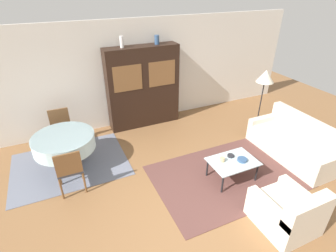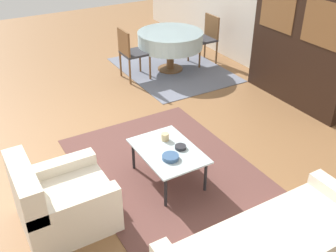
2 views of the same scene
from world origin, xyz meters
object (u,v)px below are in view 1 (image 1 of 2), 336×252
armchair (288,212)px  vase_tall (122,42)px  cup (222,159)px  bowl_small (231,156)px  display_cabinet (143,87)px  coffee_table (233,163)px  dining_chair_far (61,127)px  dining_table (64,142)px  dining_chair_near (69,168)px  vase_short (157,40)px  bowl (242,160)px  couch (295,144)px  floor_lamp (265,78)px

armchair → vase_tall: (-1.32, 4.20, 1.92)m
armchair → cup: (-0.29, 1.39, 0.17)m
bowl_small → display_cabinet: bearing=106.5°
coffee_table → dining_chair_far: dining_chair_far is taller
dining_chair_far → dining_table: bearing=90.0°
dining_table → dining_chair_near: size_ratio=1.33×
display_cabinet → cup: (0.57, -2.82, -0.58)m
dining_chair_near → coffee_table: bearing=-17.5°
cup → vase_tall: size_ratio=0.36×
dining_table → vase_short: (2.54, 1.15, 1.60)m
bowl → vase_tall: bearing=115.3°
dining_chair_near → bowl_small: dining_chair_near is taller
couch → dining_table: size_ratio=1.62×
dining_chair_near → floor_lamp: (4.80, 0.53, 0.82)m
display_cabinet → dining_chair_far: size_ratio=2.27×
coffee_table → floor_lamp: 2.58m
couch → bowl: size_ratio=10.44×
coffee_table → vase_short: (-0.36, 2.89, 1.82)m
dining_table → dining_chair_far: 0.83m
floor_lamp → cup: (-2.10, -1.37, -0.89)m
bowl_small → armchair: bearing=-88.5°
floor_lamp → cup: floor_lamp is taller
cup → dining_chair_far: bearing=137.3°
dining_chair_near → floor_lamp: size_ratio=0.59×
dining_table → dining_chair_near: (0.00, -0.83, -0.06)m
couch → armchair: bearing=129.8°
dining_chair_near → bowl: (3.07, -0.98, -0.09)m
floor_lamp → bowl: (-1.73, -1.51, -0.91)m
floor_lamp → bowl_small: bearing=-144.9°
bowl_small → vase_short: size_ratio=0.62×
armchair → dining_table: size_ratio=0.73×
dining_chair_far → armchair: bearing=127.6°
bowl → display_cabinet: bearing=107.6°
display_cabinet → vase_tall: 1.27m
cup → vase_short: bearing=93.2°
coffee_table → cup: 0.23m
display_cabinet → dining_chair_far: bearing=-171.4°
armchair → cup: 1.43m
coffee_table → dining_chair_near: (-2.90, 0.91, 0.16)m
couch → vase_short: 4.00m
coffee_table → dining_chair_near: 3.05m
couch → armchair: size_ratio=2.20×
cup → couch: bearing=0.3°
floor_lamp → bowl: bearing=-138.9°
bowl_small → dining_table: bearing=151.5°
display_cabinet → bowl_small: (0.82, -2.75, -0.60)m
bowl → bowl_small: bearing=120.0°
couch → dining_chair_far: dining_chair_far is taller
vase_tall → vase_short: 0.88m
armchair → vase_short: vase_short is taller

